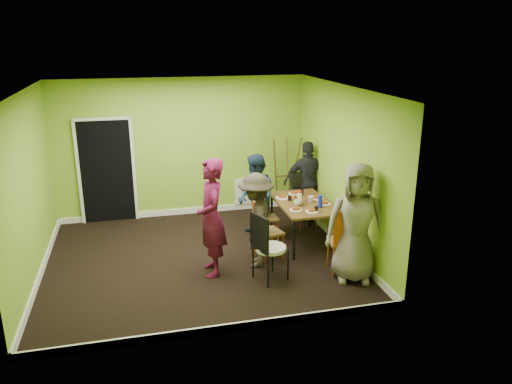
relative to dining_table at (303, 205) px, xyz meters
The scene contains 28 objects.
ground 2.04m from the dining_table, behind, with size 5.00×5.00×0.00m, color black.
room_walls 1.96m from the dining_table, behind, with size 5.04×4.54×2.82m.
dining_table is the anchor object (origin of this frame).
chair_left_far 0.73m from the dining_table, 156.16° to the left, with size 0.36×0.36×0.86m.
chair_left_near 1.01m from the dining_table, 148.59° to the right, with size 0.50×0.49×0.98m.
chair_back_end 0.95m from the dining_table, 72.91° to the left, with size 0.47×0.54×1.03m.
chair_front_end 1.36m from the dining_table, 80.88° to the right, with size 0.51×0.51×1.08m.
chair_bentwood 1.64m from the dining_table, 128.60° to the right, with size 0.56×0.55×1.08m.
easel 1.76m from the dining_table, 83.19° to the left, with size 0.63×0.59×1.57m.
plate_near_left 0.44m from the dining_table, 131.69° to the left, with size 0.26×0.26×0.01m, color white.
plate_near_right 0.45m from the dining_table, 126.34° to the right, with size 0.22×0.22×0.01m, color white.
plate_far_back 0.50m from the dining_table, 90.64° to the left, with size 0.24×0.24×0.01m, color white.
plate_far_front 0.49m from the dining_table, 92.16° to the right, with size 0.23×0.23×0.01m, color white.
plate_wall_back 0.34m from the dining_table, 25.27° to the left, with size 0.25×0.25×0.01m, color white.
plate_wall_front 0.37m from the dining_table, 28.90° to the right, with size 0.23×0.23×0.01m, color white.
thermos 0.19m from the dining_table, 150.35° to the right, with size 0.07×0.07×0.21m, color white.
blue_bottle 0.41m from the dining_table, 60.60° to the right, with size 0.08×0.08×0.22m, color #1627AC.
orange_bottle 0.25m from the dining_table, 112.73° to the left, with size 0.04×0.04×0.08m, color #C14812.
glass_mid 0.28m from the dining_table, 142.56° to the left, with size 0.06×0.06×0.09m, color black.
glass_back 0.44m from the dining_table, 75.42° to the left, with size 0.06×0.06×0.10m, color black.
glass_front 0.52m from the dining_table, 84.57° to the right, with size 0.07×0.07×0.09m, color black.
cup_a 0.24m from the dining_table, 137.76° to the right, with size 0.14×0.14×0.11m, color white.
cup_b 0.17m from the dining_table, ahead, with size 0.11×0.11×0.10m, color white.
person_standing 1.97m from the dining_table, 155.12° to the right, with size 0.67×0.44×1.85m, color #530E30.
person_left_far 0.86m from the dining_table, 154.12° to the left, with size 0.76×0.59×1.56m, color #162537.
person_left_near 1.26m from the dining_table, 145.86° to the right, with size 0.99×0.57×1.54m, color #2F281F.
person_back_end 1.09m from the dining_table, 66.57° to the left, with size 0.95×0.40×1.62m, color black.
person_front_end 1.59m from the dining_table, 79.63° to the right, with size 0.90×0.58×1.84m, color gray.
Camera 1 is at (-0.92, -7.63, 3.62)m, focal length 35.00 mm.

